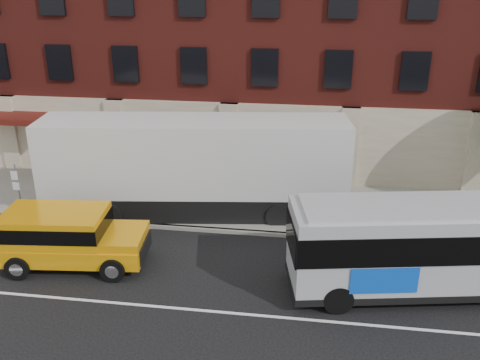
# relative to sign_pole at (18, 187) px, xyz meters

# --- Properties ---
(ground) EXTENTS (120.00, 120.00, 0.00)m
(ground) POSITION_rel_sign_pole_xyz_m (8.50, -6.15, -1.45)
(ground) COLOR black
(ground) RESTS_ON ground
(sidewalk) EXTENTS (60.00, 6.00, 0.15)m
(sidewalk) POSITION_rel_sign_pole_xyz_m (8.50, 2.85, -1.38)
(sidewalk) COLOR gray
(sidewalk) RESTS_ON ground
(kerb) EXTENTS (60.00, 0.25, 0.15)m
(kerb) POSITION_rel_sign_pole_xyz_m (8.50, -0.15, -1.38)
(kerb) COLOR gray
(kerb) RESTS_ON ground
(lane_line) EXTENTS (60.00, 0.12, 0.01)m
(lane_line) POSITION_rel_sign_pole_xyz_m (8.50, -5.65, -1.45)
(lane_line) COLOR white
(lane_line) RESTS_ON ground
(building) EXTENTS (30.00, 12.10, 15.00)m
(building) POSITION_rel_sign_pole_xyz_m (8.49, 10.77, 6.13)
(building) COLOR maroon
(building) RESTS_ON sidewalk
(sign_pole) EXTENTS (0.30, 0.20, 2.50)m
(sign_pole) POSITION_rel_sign_pole_xyz_m (0.00, 0.00, 0.00)
(sign_pole) COLOR gray
(sign_pole) RESTS_ON ground
(city_bus) EXTENTS (12.19, 4.69, 3.27)m
(city_bus) POSITION_rel_sign_pole_xyz_m (18.04, -3.17, 0.35)
(city_bus) COLOR #AEB3B8
(city_bus) RESTS_ON ground
(yellow_suv) EXTENTS (5.74, 2.89, 2.15)m
(yellow_suv) POSITION_rel_sign_pole_xyz_m (3.88, -3.49, -0.22)
(yellow_suv) COLOR orange
(yellow_suv) RESTS_ON ground
(shipping_container) EXTENTS (13.48, 4.35, 4.42)m
(shipping_container) POSITION_rel_sign_pole_xyz_m (7.66, 1.45, 0.73)
(shipping_container) COLOR black
(shipping_container) RESTS_ON ground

